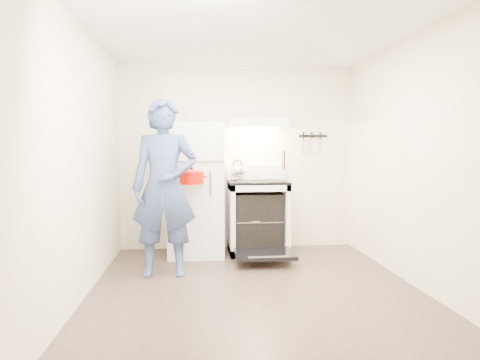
{
  "coord_description": "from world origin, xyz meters",
  "views": [
    {
      "loc": [
        -0.55,
        -4.06,
        1.38
      ],
      "look_at": [
        -0.05,
        1.0,
        1.0
      ],
      "focal_mm": 32.0,
      "sensor_mm": 36.0,
      "label": 1
    }
  ],
  "objects_px": {
    "tea_kettle": "(237,170)",
    "person": "(165,188)",
    "stove_body": "(258,218)",
    "refrigerator": "(196,189)",
    "dutch_oven": "(192,178)"
  },
  "relations": [
    {
      "from": "dutch_oven",
      "to": "stove_body",
      "type": "bearing_deg",
      "value": 34.66
    },
    {
      "from": "refrigerator",
      "to": "stove_body",
      "type": "xyz_separation_m",
      "value": [
        0.81,
        0.02,
        -0.39
      ]
    },
    {
      "from": "person",
      "to": "dutch_oven",
      "type": "distance_m",
      "value": 0.43
    },
    {
      "from": "refrigerator",
      "to": "tea_kettle",
      "type": "height_order",
      "value": "refrigerator"
    },
    {
      "from": "stove_body",
      "to": "person",
      "type": "relative_size",
      "value": 0.48
    },
    {
      "from": "tea_kettle",
      "to": "dutch_oven",
      "type": "height_order",
      "value": "tea_kettle"
    },
    {
      "from": "dutch_oven",
      "to": "tea_kettle",
      "type": "bearing_deg",
      "value": 49.83
    },
    {
      "from": "tea_kettle",
      "to": "person",
      "type": "xyz_separation_m",
      "value": [
        -0.88,
        -1.01,
        -0.13
      ]
    },
    {
      "from": "refrigerator",
      "to": "dutch_oven",
      "type": "bearing_deg",
      "value": -94.43
    },
    {
      "from": "refrigerator",
      "to": "dutch_oven",
      "type": "xyz_separation_m",
      "value": [
        -0.04,
        -0.57,
        0.18
      ]
    },
    {
      "from": "stove_body",
      "to": "person",
      "type": "xyz_separation_m",
      "value": [
        -1.14,
        -0.9,
        0.5
      ]
    },
    {
      "from": "tea_kettle",
      "to": "person",
      "type": "relative_size",
      "value": 0.14
    },
    {
      "from": "refrigerator",
      "to": "stove_body",
      "type": "distance_m",
      "value": 0.9
    },
    {
      "from": "tea_kettle",
      "to": "person",
      "type": "bearing_deg",
      "value": -131.12
    },
    {
      "from": "stove_body",
      "to": "dutch_oven",
      "type": "distance_m",
      "value": 1.18
    }
  ]
}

